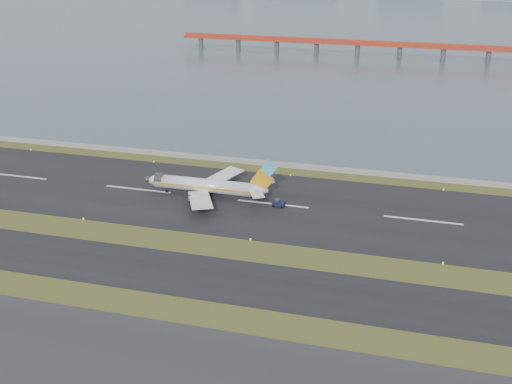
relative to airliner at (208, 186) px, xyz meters
The scene contains 8 objects.
ground 35.42m from the airliner, 58.24° to the right, with size 1000.00×1000.00×0.00m, color #354117.
taxiway_strip 46.01m from the airliner, 66.15° to the right, with size 1000.00×18.00×0.10m, color black.
runway_strip 18.86m from the airliner, ahead, with size 1000.00×45.00×0.10m, color black.
seawall 35.42m from the airliner, 58.29° to the left, with size 1000.00×2.50×1.00m, color gray.
bay_water 430.44m from the airliner, 87.53° to the left, with size 1400.00×800.00×1.30m, color #475466.
red_pier 223.42m from the airliner, 80.06° to the left, with size 260.00×5.00×10.20m.
airliner is the anchor object (origin of this frame).
pushback_tug 20.59m from the airliner, ahead, with size 3.50×2.34×2.10m.
Camera 1 is at (37.83, -125.83, 70.35)m, focal length 45.00 mm.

